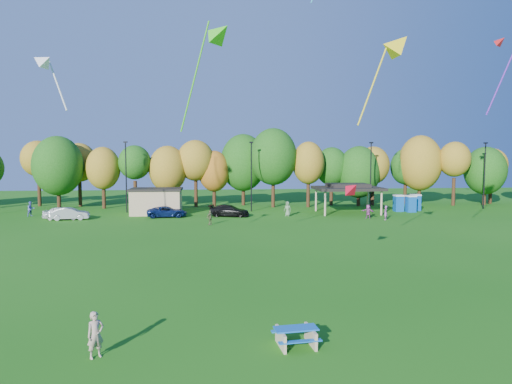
{
  "coord_description": "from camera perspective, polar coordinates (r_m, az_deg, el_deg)",
  "views": [
    {
      "loc": [
        -2.72,
        -19.21,
        7.22
      ],
      "look_at": [
        -0.45,
        6.0,
        5.22
      ],
      "focal_mm": 32.0,
      "sensor_mm": 36.0,
      "label": 1
    }
  ],
  "objects": [
    {
      "name": "ground",
      "position": [
        20.7,
        2.83,
        -15.9
      ],
      "size": [
        160.0,
        160.0,
        0.0
      ],
      "primitive_type": "plane",
      "color": "#19600F",
      "rests_on": "ground"
    },
    {
      "name": "tree_line",
      "position": [
        64.76,
        -3.65,
        3.34
      ],
      "size": [
        93.57,
        10.55,
        11.15
      ],
      "color": "black",
      "rests_on": "ground"
    },
    {
      "name": "lamp_posts",
      "position": [
        59.44,
        -0.59,
        2.27
      ],
      "size": [
        64.5,
        0.25,
        9.09
      ],
      "color": "black",
      "rests_on": "ground"
    },
    {
      "name": "utility_building",
      "position": [
        57.94,
        -12.34,
        -1.12
      ],
      "size": [
        6.3,
        4.3,
        3.25
      ],
      "color": "tan",
      "rests_on": "ground"
    },
    {
      "name": "pavilion",
      "position": [
        58.78,
        11.39,
        0.52
      ],
      "size": [
        8.2,
        6.2,
        3.77
      ],
      "color": "tan",
      "rests_on": "ground"
    },
    {
      "name": "porta_potties",
      "position": [
        62.89,
        18.5,
        -1.31
      ],
      "size": [
        3.75,
        2.63,
        2.18
      ],
      "color": "#0B489B",
      "rests_on": "ground"
    },
    {
      "name": "picnic_table",
      "position": [
        18.24,
        5.01,
        -17.41
      ],
      "size": [
        1.79,
        1.54,
        0.71
      ],
      "rotation": [
        0.0,
        0.0,
        0.11
      ],
      "color": "tan",
      "rests_on": "ground"
    },
    {
      "name": "kite_flyer",
      "position": [
        18.01,
        -19.43,
        -16.48
      ],
      "size": [
        0.73,
        0.69,
        1.68
      ],
      "primitive_type": "imported",
      "rotation": [
        0.0,
        0.0,
        0.65
      ],
      "color": "tan",
      "rests_on": "ground"
    },
    {
      "name": "car_a",
      "position": [
        56.59,
        -22.96,
        -2.43
      ],
      "size": [
        4.37,
        1.87,
        1.47
      ],
      "primitive_type": "imported",
      "rotation": [
        0.0,
        0.0,
        1.54
      ],
      "color": "white",
      "rests_on": "ground"
    },
    {
      "name": "car_b",
      "position": [
        55.92,
        -22.23,
        -2.53
      ],
      "size": [
        4.35,
        2.04,
        1.38
      ],
      "primitive_type": "imported",
      "rotation": [
        0.0,
        0.0,
        1.71
      ],
      "color": "#A5A5AA",
      "rests_on": "ground"
    },
    {
      "name": "car_c",
      "position": [
        54.99,
        -11.07,
        -2.44
      ],
      "size": [
        4.85,
        2.59,
        1.3
      ],
      "primitive_type": "imported",
      "rotation": [
        0.0,
        0.0,
        1.67
      ],
      "color": "#0D1E52",
      "rests_on": "ground"
    },
    {
      "name": "car_d",
      "position": [
        54.72,
        -3.37,
        -2.34
      ],
      "size": [
        5.16,
        3.06,
        1.4
      ],
      "primitive_type": "imported",
      "rotation": [
        0.0,
        0.0,
        1.33
      ],
      "color": "black",
      "rests_on": "ground"
    },
    {
      "name": "far_person_0",
      "position": [
        54.5,
        13.84,
        -2.38
      ],
      "size": [
        1.43,
        1.36,
        1.62
      ],
      "primitive_type": "imported",
      "rotation": [
        0.0,
        0.0,
        5.55
      ],
      "color": "#9F428F",
      "rests_on": "ground"
    },
    {
      "name": "far_person_1",
      "position": [
        48.16,
        -5.75,
        -3.2
      ],
      "size": [
        0.92,
        0.9,
        1.55
      ],
      "primitive_type": "imported",
      "rotation": [
        0.0,
        0.0,
        3.9
      ],
      "color": "#686B41",
      "rests_on": "ground"
    },
    {
      "name": "far_person_2",
      "position": [
        53.74,
        15.88,
        -2.52
      ],
      "size": [
        0.63,
        0.7,
        1.61
      ],
      "primitive_type": "imported",
      "rotation": [
        0.0,
        0.0,
        4.17
      ],
      "color": "#B153AD",
      "rests_on": "ground"
    },
    {
      "name": "far_person_3",
      "position": [
        55.03,
        3.97,
        -2.11
      ],
      "size": [
        1.04,
        0.98,
        1.78
      ],
      "primitive_type": "imported",
      "rotation": [
        0.0,
        0.0,
        5.63
      ],
      "color": "#5C7D56",
      "rests_on": "ground"
    },
    {
      "name": "far_person_4",
      "position": [
        60.98,
        -26.33,
        -1.91
      ],
      "size": [
        1.09,
        1.1,
        1.8
      ],
      "primitive_type": "imported",
      "rotation": [
        0.0,
        0.0,
        0.83
      ],
      "color": "#515AB3",
      "rests_on": "ground"
    },
    {
      "name": "kite_0",
      "position": [
        29.54,
        -25.33,
        14.48
      ],
      "size": [
        2.14,
        1.28,
        3.41
      ],
      "color": "silver"
    },
    {
      "name": "kite_6",
      "position": [
        28.55,
        11.97,
        0.42
      ],
      "size": [
        1.38,
        1.51,
        1.24
      ],
      "color": "red"
    },
    {
      "name": "kite_8",
      "position": [
        47.89,
        28.27,
        16.28
      ],
      "size": [
        1.46,
        1.53,
        1.23
      ],
      "color": "red"
    },
    {
      "name": "kite_13",
      "position": [
        28.59,
        17.44,
        17.09
      ],
      "size": [
        3.4,
        1.51,
        5.59
      ],
      "color": "yellow"
    },
    {
      "name": "kite_14",
      "position": [
        31.45,
        -4.55,
        19.14
      ],
      "size": [
        3.93,
        3.4,
        7.5
      ],
      "color": "#3AC51A"
    }
  ]
}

